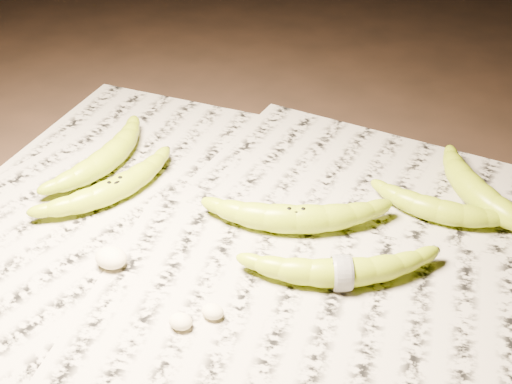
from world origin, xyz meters
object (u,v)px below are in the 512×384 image
at_px(banana_center, 296,217).
at_px(banana_upper_a, 439,208).
at_px(banana_upper_b, 477,191).
at_px(banana_left_b, 108,156).
at_px(banana_left_a, 115,187).
at_px(banana_taped, 342,270).

relative_size(banana_center, banana_upper_a, 1.26).
bearing_deg(banana_upper_b, banana_left_b, -122.00).
bearing_deg(banana_center, banana_left_a, 165.69).
relative_size(banana_left_a, banana_upper_b, 1.03).
bearing_deg(banana_center, banana_left_b, 152.80).
distance_m(banana_taped, banana_upper_a, 0.18).
bearing_deg(banana_upper_b, banana_left_a, -113.58).
bearing_deg(banana_taped, banana_upper_a, 38.43).
bearing_deg(banana_upper_b, banana_center, -99.21).
height_order(banana_left_a, banana_upper_a, banana_left_a).
distance_m(banana_left_b, banana_upper_b, 0.52).
bearing_deg(banana_center, banana_taped, -62.29).
distance_m(banana_left_b, banana_upper_a, 0.47).
height_order(banana_upper_a, banana_upper_b, banana_upper_b).
xyz_separation_m(banana_left_a, banana_center, (0.25, 0.04, 0.00)).
xyz_separation_m(banana_left_b, banana_center, (0.30, -0.02, 0.00)).
bearing_deg(banana_left_b, banana_center, -91.55).
xyz_separation_m(banana_center, banana_upper_b, (0.20, 0.15, 0.00)).
xyz_separation_m(banana_left_b, banana_upper_b, (0.50, 0.13, 0.00)).
relative_size(banana_left_a, banana_left_b, 1.03).
relative_size(banana_left_a, banana_center, 0.93).
bearing_deg(banana_center, banana_upper_b, 14.41).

